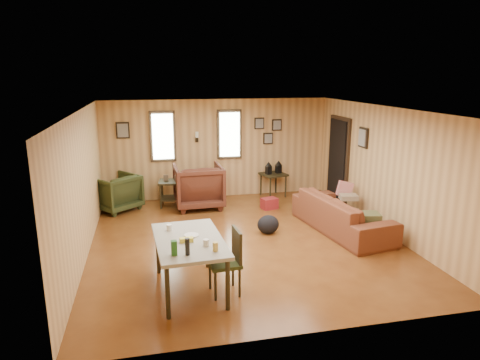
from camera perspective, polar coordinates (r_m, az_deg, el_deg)
The scene contains 11 objects.
room at distance 7.90m, azimuth 1.40°, elevation 0.94°, with size 5.54×6.04×2.44m.
sofa at distance 8.51m, azimuth 13.46°, elevation -3.66°, with size 2.37×0.69×0.93m, color brown.
recliner_brown at distance 9.77m, azimuth -5.56°, elevation -0.52°, with size 1.07×1.00×1.10m, color #4C2316.
recliner_green at distance 9.94m, azimuth -16.20°, elevation -1.39°, with size 0.87×0.81×0.89m, color #2D3618.
end_table at distance 9.97m, azimuth -9.07°, elevation -1.15°, with size 0.64×0.60×0.74m.
side_table at distance 10.62m, azimuth 4.48°, elevation 1.02°, with size 0.69×0.69×0.89m.
cooler at distance 9.74m, azimuth 3.93°, elevation -3.14°, with size 0.40×0.33×0.25m.
backpack at distance 8.25m, azimuth 3.77°, elevation -5.93°, with size 0.45×0.35×0.36m.
sofa_pillows at distance 8.71m, azimuth 15.23°, elevation -3.09°, with size 0.73×1.83×0.37m.
dining_table at distance 6.02m, azimuth -6.80°, elevation -8.45°, with size 1.00×1.57×1.00m.
dining_chair at distance 6.00m, azimuth -1.43°, elevation -10.33°, with size 0.45×0.45×0.93m.
Camera 1 is at (-1.67, -7.20, 3.00)m, focal length 32.00 mm.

